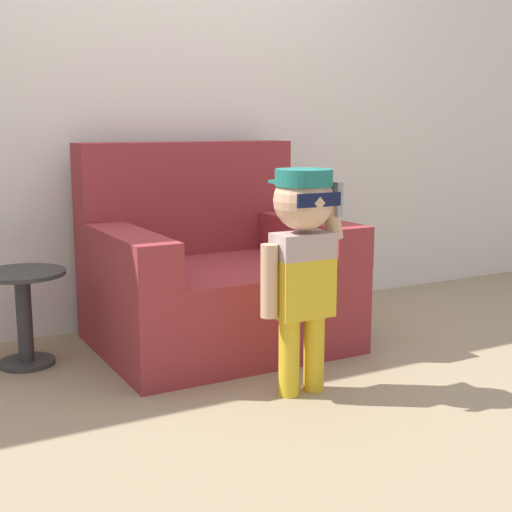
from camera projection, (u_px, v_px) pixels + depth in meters
ground_plane at (223, 351)px, 3.29m from camera, size 10.00×10.00×0.00m
wall_back at (163, 71)px, 3.62m from camera, size 10.00×0.05×2.60m
armchair at (212, 276)px, 3.39m from camera, size 1.10×0.91×0.95m
person_child at (303, 246)px, 2.68m from camera, size 0.36×0.27×0.87m
side_table at (24, 308)px, 3.06m from camera, size 0.37×0.37×0.42m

